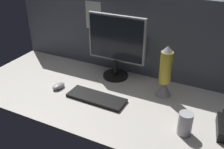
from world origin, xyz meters
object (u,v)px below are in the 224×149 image
(monitor, at_px, (116,44))
(lava_lamp, at_px, (165,75))
(mug_steel, at_px, (185,124))
(keyboard, at_px, (96,98))
(mouse, at_px, (58,86))

(monitor, relative_size, lava_lamp, 1.34)
(mug_steel, bearing_deg, monitor, 145.56)
(monitor, relative_size, mug_steel, 3.61)
(keyboard, relative_size, mouse, 3.85)
(keyboard, relative_size, lava_lamp, 1.11)
(monitor, distance_m, keyboard, 0.40)
(mouse, relative_size, lava_lamp, 0.29)
(keyboard, bearing_deg, mouse, -179.49)
(keyboard, distance_m, mug_steel, 0.56)
(monitor, xyz_separation_m, keyboard, (0.02, -0.32, -0.24))
(mouse, distance_m, lava_lamp, 0.69)
(mouse, bearing_deg, keyboard, 8.11)
(mouse, xyz_separation_m, lava_lamp, (0.64, 0.23, 0.12))
(monitor, height_order, keyboard, monitor)
(keyboard, distance_m, mouse, 0.29)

